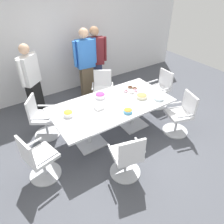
% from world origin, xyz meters
% --- Properties ---
extents(ground_plane, '(10.00, 10.00, 0.01)m').
position_xyz_m(ground_plane, '(0.00, 0.00, -0.01)').
color(ground_plane, '#4C4F56').
extents(back_wall, '(8.00, 0.10, 2.80)m').
position_xyz_m(back_wall, '(0.00, 2.40, 1.40)').
color(back_wall, white).
rests_on(back_wall, ground).
extents(conference_table, '(2.40, 1.20, 0.75)m').
position_xyz_m(conference_table, '(0.00, 0.00, 0.63)').
color(conference_table, silver).
rests_on(conference_table, ground).
extents(office_chair_0, '(0.56, 0.56, 0.91)m').
position_xyz_m(office_chair_0, '(1.64, 0.29, 0.41)').
color(office_chair_0, silver).
rests_on(office_chair_0, ground).
extents(office_chair_1, '(0.74, 0.74, 0.91)m').
position_xyz_m(office_chair_1, '(0.43, 1.06, 0.41)').
color(office_chair_1, silver).
rests_on(office_chair_1, ground).
extents(office_chair_2, '(0.75, 0.75, 0.91)m').
position_xyz_m(office_chair_2, '(-1.23, 0.76, 0.41)').
color(office_chair_2, silver).
rests_on(office_chair_2, ground).
extents(office_chair_3, '(0.65, 0.65, 0.91)m').
position_xyz_m(office_chair_3, '(-1.64, -0.30, 0.41)').
color(office_chair_3, silver).
rests_on(office_chair_3, ground).
extents(office_chair_4, '(0.65, 0.65, 0.91)m').
position_xyz_m(office_chair_4, '(-0.41, -1.07, 0.41)').
color(office_chair_4, silver).
rests_on(office_chair_4, ground).
extents(office_chair_5, '(0.68, 0.68, 0.91)m').
position_xyz_m(office_chair_5, '(1.24, -0.75, 0.41)').
color(office_chair_5, silver).
rests_on(office_chair_5, ground).
extents(person_standing_0, '(0.52, 0.45, 1.71)m').
position_xyz_m(person_standing_0, '(-1.09, 1.64, 0.89)').
color(person_standing_0, black).
rests_on(person_standing_0, ground).
extents(person_standing_1, '(0.61, 0.25, 1.83)m').
position_xyz_m(person_standing_1, '(0.31, 1.66, 0.96)').
color(person_standing_1, brown).
rests_on(person_standing_1, ground).
extents(person_standing_2, '(0.60, 0.37, 1.81)m').
position_xyz_m(person_standing_2, '(0.64, 1.75, 0.95)').
color(person_standing_2, '#232842').
rests_on(person_standing_2, ground).
extents(snack_bowl_cookies, '(0.23, 0.23, 0.09)m').
position_xyz_m(snack_bowl_cookies, '(0.64, -0.15, 0.79)').
color(snack_bowl_cookies, beige).
rests_on(snack_bowl_cookies, conference_table).
extents(snack_bowl_chips_yellow, '(0.18, 0.18, 0.12)m').
position_xyz_m(snack_bowl_chips_yellow, '(-0.89, 0.10, 0.81)').
color(snack_bowl_chips_yellow, white).
rests_on(snack_bowl_chips_yellow, conference_table).
extents(snack_bowl_chips_orange, '(0.17, 0.17, 0.08)m').
position_xyz_m(snack_bowl_chips_orange, '(0.08, -0.41, 0.79)').
color(snack_bowl_chips_orange, '#4C9EC6').
rests_on(snack_bowl_chips_orange, conference_table).
extents(snack_bowl_candy_mix, '(0.22, 0.22, 0.11)m').
position_xyz_m(snack_bowl_candy_mix, '(-0.07, 0.33, 0.81)').
color(snack_bowl_candy_mix, white).
rests_on(snack_bowl_candy_mix, conference_table).
extents(donut_platter, '(0.34, 0.32, 0.04)m').
position_xyz_m(donut_platter, '(0.64, 0.22, 0.77)').
color(donut_platter, white).
rests_on(donut_platter, conference_table).
extents(plate_stack, '(0.22, 0.22, 0.05)m').
position_xyz_m(plate_stack, '(0.90, -0.39, 0.78)').
color(plate_stack, white).
rests_on(plate_stack, conference_table).
extents(napkin_pile, '(0.16, 0.16, 0.05)m').
position_xyz_m(napkin_pile, '(-0.31, -0.01, 0.78)').
color(napkin_pile, white).
rests_on(napkin_pile, conference_table).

